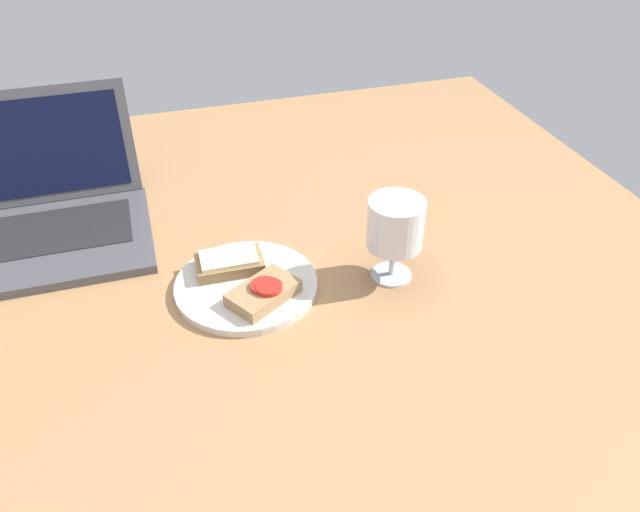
# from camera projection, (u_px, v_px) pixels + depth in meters

# --- Properties ---
(wooden_table) EXTENTS (1.40, 1.40, 0.03)m
(wooden_table) POSITION_uv_depth(u_px,v_px,m) (280.00, 290.00, 0.97)
(wooden_table) COLOR #B27F51
(wooden_table) RESTS_ON ground
(plate) EXTENTS (0.22, 0.22, 0.01)m
(plate) POSITION_uv_depth(u_px,v_px,m) (247.00, 286.00, 0.94)
(plate) COLOR silver
(plate) RESTS_ON wooden_table
(sandwich_with_cheese) EXTENTS (0.10, 0.07, 0.03)m
(sandwich_with_cheese) POSITION_uv_depth(u_px,v_px,m) (229.00, 263.00, 0.96)
(sandwich_with_cheese) COLOR #937047
(sandwich_with_cheese) RESTS_ON plate
(sandwich_with_tomato) EXTENTS (0.12, 0.11, 0.03)m
(sandwich_with_tomato) POSITION_uv_depth(u_px,v_px,m) (264.00, 292.00, 0.90)
(sandwich_with_tomato) COLOR #A88456
(sandwich_with_tomato) RESTS_ON plate
(wine_glass) EXTENTS (0.09, 0.09, 0.13)m
(wine_glass) POSITION_uv_depth(u_px,v_px,m) (395.00, 227.00, 0.92)
(wine_glass) COLOR white
(wine_glass) RESTS_ON wooden_table
(laptop) EXTENTS (0.35, 0.31, 0.21)m
(laptop) POSITION_uv_depth(u_px,v_px,m) (39.00, 213.00, 1.04)
(laptop) COLOR #4C4C51
(laptop) RESTS_ON wooden_table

